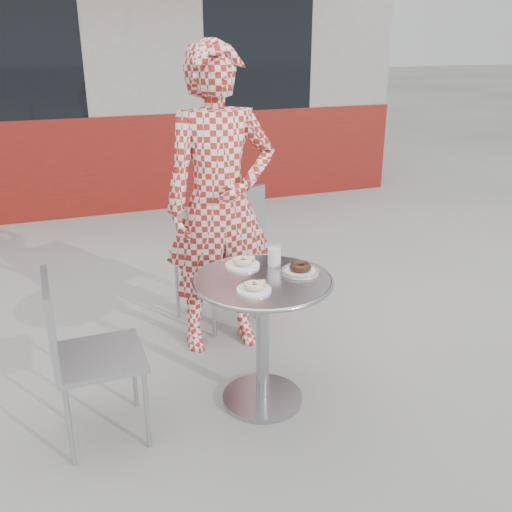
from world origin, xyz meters
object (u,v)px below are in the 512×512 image
object	(u,v)px
bistro_table	(263,310)
chair_left	(100,389)
plate_checker	(300,269)
chair_far	(218,280)
plate_far	(243,263)
seated_person	(220,204)
milk_cup	(274,256)
plate_near	(254,287)

from	to	relation	value
bistro_table	chair_left	size ratio (longest dim) A/B	0.84
plate_checker	chair_far	bearing A→B (deg)	98.08
bistro_table	plate_far	size ratio (longest dim) A/B	3.98
seated_person	plate_checker	xyz separation A→B (m)	(0.20, -0.65, -0.18)
chair_left	milk_cup	world-z (taller)	chair_left
plate_near	milk_cup	bearing A→B (deg)	51.17
plate_near	seated_person	bearing A→B (deg)	83.85
chair_left	plate_far	world-z (taller)	chair_left
plate_near	plate_checker	world-z (taller)	plate_checker
chair_far	plate_near	world-z (taller)	chair_far
plate_near	milk_cup	world-z (taller)	milk_cup
seated_person	plate_checker	distance (m)	0.70
chair_far	seated_person	xyz separation A→B (m)	(-0.07, -0.29, 0.59)
chair_left	bistro_table	bearing A→B (deg)	-91.34
seated_person	milk_cup	xyz separation A→B (m)	(0.11, -0.52, -0.14)
seated_person	plate_far	distance (m)	0.51
chair_left	plate_checker	world-z (taller)	chair_left
chair_left	plate_near	bearing A→B (deg)	-100.35
chair_far	plate_checker	size ratio (longest dim) A/B	4.89
chair_left	plate_near	size ratio (longest dim) A/B	5.14
chair_left	plate_far	size ratio (longest dim) A/B	4.72
seated_person	plate_near	xyz separation A→B (m)	(-0.08, -0.77, -0.18)
plate_checker	plate_near	bearing A→B (deg)	-156.86
plate_checker	milk_cup	world-z (taller)	milk_cup
chair_far	plate_checker	xyz separation A→B (m)	(0.13, -0.94, 0.41)
plate_checker	milk_cup	xyz separation A→B (m)	(-0.08, 0.13, 0.04)
chair_left	plate_far	xyz separation A→B (m)	(0.75, 0.17, 0.45)
plate_far	plate_checker	world-z (taller)	plate_checker
bistro_table	plate_checker	size ratio (longest dim) A/B	3.67
bistro_table	milk_cup	bearing A→B (deg)	50.15
chair_far	bistro_table	bearing A→B (deg)	62.28
bistro_table	seated_person	world-z (taller)	seated_person
plate_near	plate_checker	xyz separation A→B (m)	(0.28, 0.12, -0.00)
chair_far	plate_near	xyz separation A→B (m)	(-0.15, -1.06, 0.41)
plate_far	plate_near	world-z (taller)	plate_far
chair_left	milk_cup	size ratio (longest dim) A/B	7.31
plate_near	plate_checker	size ratio (longest dim) A/B	0.85
plate_checker	milk_cup	size ratio (longest dim) A/B	1.68
bistro_table	plate_far	world-z (taller)	plate_far
seated_person	chair_left	bearing A→B (deg)	-137.98
chair_left	plate_checker	xyz separation A→B (m)	(0.98, -0.00, 0.44)
plate_near	chair_far	bearing A→B (deg)	82.03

